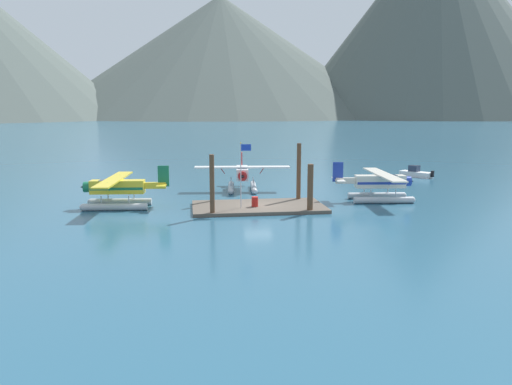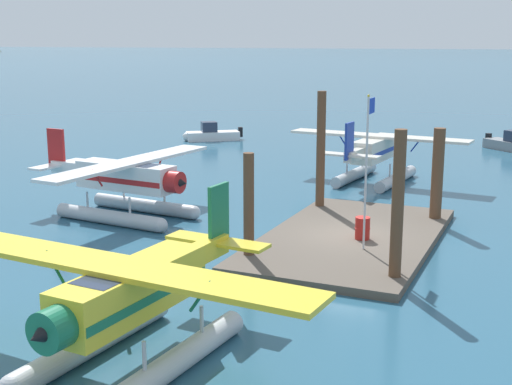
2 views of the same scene
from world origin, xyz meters
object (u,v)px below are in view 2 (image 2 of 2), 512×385
(seaplane_cream_stbd_fwd, at_px, (376,155))
(boat_white_open_east, at_px, (211,134))
(seaplane_white_bow_centre, at_px, (127,184))
(flagpole, at_px, (368,153))
(seaplane_yellow_port_fwd, at_px, (131,305))
(fuel_drum, at_px, (362,228))

(seaplane_cream_stbd_fwd, xyz_separation_m, boat_white_open_east, (11.33, 16.32, -1.09))
(seaplane_white_bow_centre, bearing_deg, boat_white_open_east, 18.49)
(flagpole, distance_m, seaplane_cream_stbd_fwd, 14.35)
(seaplane_yellow_port_fwd, height_order, boat_white_open_east, seaplane_yellow_port_fwd)
(fuel_drum, height_order, seaplane_yellow_port_fwd, seaplane_yellow_port_fwd)
(seaplane_cream_stbd_fwd, bearing_deg, boat_white_open_east, 55.24)
(flagpole, height_order, seaplane_yellow_port_fwd, flagpole)
(flagpole, distance_m, boat_white_open_east, 31.93)
(flagpole, height_order, fuel_drum, flagpole)
(seaplane_yellow_port_fwd, bearing_deg, seaplane_cream_stbd_fwd, 0.14)
(seaplane_yellow_port_fwd, bearing_deg, fuel_drum, -11.91)
(seaplane_cream_stbd_fwd, distance_m, boat_white_open_east, 19.90)
(flagpole, xyz_separation_m, seaplane_cream_stbd_fwd, (13.83, 3.04, -2.32))
(seaplane_white_bow_centre, xyz_separation_m, boat_white_open_east, (23.95, 8.01, -1.09))
(flagpole, relative_size, seaplane_yellow_port_fwd, 0.55)
(fuel_drum, bearing_deg, seaplane_white_bow_centre, 89.71)
(seaplane_white_bow_centre, distance_m, boat_white_open_east, 25.28)
(seaplane_yellow_port_fwd, relative_size, seaplane_white_bow_centre, 1.00)
(seaplane_yellow_port_fwd, distance_m, seaplane_white_bow_centre, 14.88)
(fuel_drum, bearing_deg, boat_white_open_east, 38.32)
(seaplane_yellow_port_fwd, height_order, seaplane_white_bow_centre, same)
(fuel_drum, relative_size, boat_white_open_east, 0.21)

